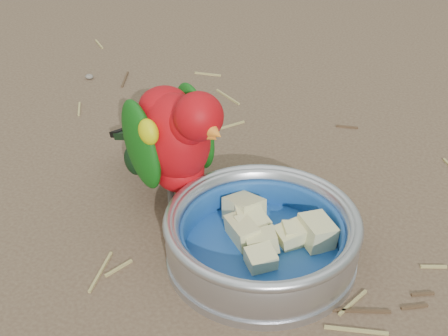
% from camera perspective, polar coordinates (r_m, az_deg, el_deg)
% --- Properties ---
extents(ground, '(60.00, 60.00, 0.00)m').
position_cam_1_polar(ground, '(0.77, -3.66, -5.10)').
color(ground, brown).
extents(food_bowl, '(0.22, 0.22, 0.02)m').
position_cam_1_polar(food_bowl, '(0.72, 3.42, -7.86)').
color(food_bowl, '#B2B2BA').
rests_on(food_bowl, ground).
extents(bowl_wall, '(0.22, 0.22, 0.04)m').
position_cam_1_polar(bowl_wall, '(0.70, 3.50, -6.01)').
color(bowl_wall, '#B2B2BA').
rests_on(bowl_wall, food_bowl).
extents(fruit_wedges, '(0.13, 0.13, 0.03)m').
position_cam_1_polar(fruit_wedges, '(0.70, 3.48, -6.45)').
color(fruit_wedges, beige).
rests_on(fruit_wedges, food_bowl).
extents(lory_parrot, '(0.24, 0.20, 0.17)m').
position_cam_1_polar(lory_parrot, '(0.75, -4.48, 1.84)').
color(lory_parrot, '#AB080E').
rests_on(lory_parrot, ground).
extents(ground_debris, '(0.90, 0.80, 0.01)m').
position_cam_1_polar(ground_debris, '(0.84, 0.45, -1.49)').
color(ground_debris, tan).
rests_on(ground_debris, ground).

